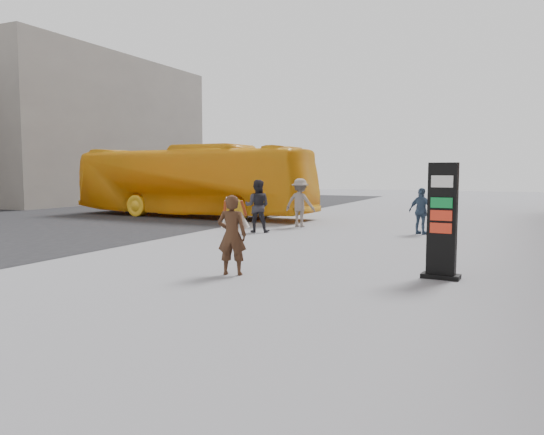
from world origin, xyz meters
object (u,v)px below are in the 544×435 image
at_px(pedestrian_b, 300,203).
at_px(woman, 232,234).
at_px(info_pylon, 442,221).
at_px(pedestrian_a, 257,206).
at_px(bus, 192,181).
at_px(pedestrian_c, 422,211).

bearing_deg(pedestrian_b, woman, 105.47).
relative_size(info_pylon, pedestrian_a, 1.26).
bearing_deg(bus, woman, -140.69).
bearing_deg(woman, bus, -69.47).
bearing_deg(woman, pedestrian_c, -121.45).
distance_m(info_pylon, bus, 16.11).
distance_m(bus, pedestrian_b, 6.77).
height_order(pedestrian_b, pedestrian_c, pedestrian_b).
xyz_separation_m(woman, pedestrian_c, (2.41, 8.80, -0.06)).
distance_m(pedestrian_b, pedestrian_c, 4.65).
height_order(pedestrian_a, pedestrian_b, pedestrian_b).
bearing_deg(woman, pedestrian_b, -92.75).
xyz_separation_m(bus, pedestrian_b, (6.36, -2.21, -0.73)).
distance_m(info_pylon, pedestrian_c, 7.55).
distance_m(bus, pedestrian_c, 11.34).
bearing_deg(bus, info_pylon, -126.12).
bearing_deg(pedestrian_b, pedestrian_c, 176.00).
height_order(info_pylon, pedestrian_c, info_pylon).
distance_m(pedestrian_a, pedestrian_c, 5.61).
bearing_deg(bus, pedestrian_a, -125.66).
xyz_separation_m(pedestrian_a, pedestrian_b, (0.71, 2.24, 0.01)).
height_order(bus, pedestrian_a, bus).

